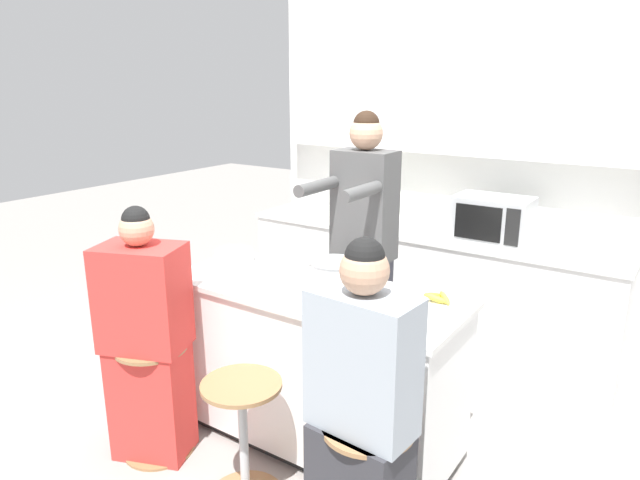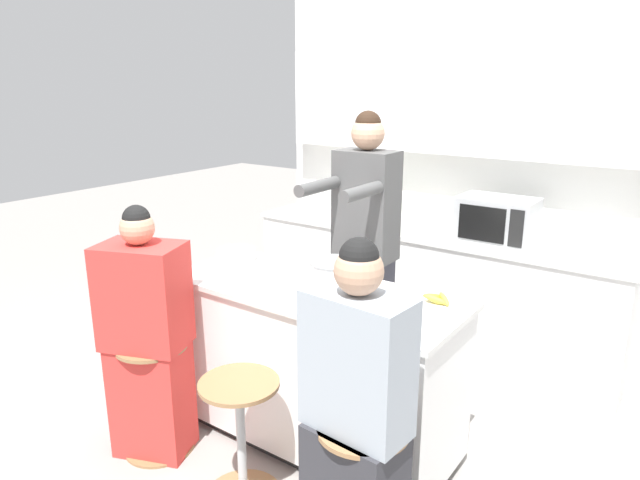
{
  "view_description": "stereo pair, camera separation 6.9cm",
  "coord_description": "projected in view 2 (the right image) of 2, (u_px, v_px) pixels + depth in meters",
  "views": [
    {
      "loc": [
        1.61,
        -2.32,
        1.98
      ],
      "look_at": [
        0.0,
        0.06,
        1.17
      ],
      "focal_mm": 32.0,
      "sensor_mm": 36.0,
      "label": 1
    },
    {
      "loc": [
        1.67,
        -2.28,
        1.98
      ],
      "look_at": [
        0.0,
        0.06,
        1.17
      ],
      "focal_mm": 32.0,
      "sensor_mm": 36.0,
      "label": 2
    }
  ],
  "objects": [
    {
      "name": "bar_stool_center",
      "position": [
        241.0,
        435.0,
        2.71
      ],
      "size": [
        0.38,
        0.38,
        0.63
      ],
      "color": "#997047",
      "rests_on": "ground_plane"
    },
    {
      "name": "person_cooking",
      "position": [
        364.0,
        263.0,
        3.42
      ],
      "size": [
        0.35,
        0.58,
        1.81
      ],
      "rotation": [
        0.0,
        0.0,
        0.01
      ],
      "color": "#383842",
      "rests_on": "ground_plane"
    },
    {
      "name": "person_wrapped_blanket",
      "position": [
        147.0,
        341.0,
        3.0
      ],
      "size": [
        0.5,
        0.42,
        1.39
      ],
      "rotation": [
        0.0,
        0.0,
        0.37
      ],
      "color": "red",
      "rests_on": "ground_plane"
    },
    {
      "name": "coffee_cup_near",
      "position": [
        348.0,
        306.0,
        2.65
      ],
      "size": [
        0.12,
        0.09,
        0.1
      ],
      "color": "#4C7099",
      "rests_on": "kitchen_island"
    },
    {
      "name": "bar_stool_leftmost",
      "position": [
        155.0,
        391.0,
        3.09
      ],
      "size": [
        0.38,
        0.38,
        0.63
      ],
      "color": "#997047",
      "rests_on": "ground_plane"
    },
    {
      "name": "back_counter",
      "position": [
        429.0,
        288.0,
        4.3
      ],
      "size": [
        2.78,
        0.63,
        0.92
      ],
      "color": "white",
      "rests_on": "ground_plane"
    },
    {
      "name": "wall_back",
      "position": [
        454.0,
        140.0,
        4.24
      ],
      "size": [
        2.99,
        0.22,
        2.7
      ],
      "color": "silver",
      "rests_on": "ground_plane"
    },
    {
      "name": "banana_bunch",
      "position": [
        437.0,
        298.0,
        2.81
      ],
      "size": [
        0.16,
        0.11,
        0.05
      ],
      "color": "yellow",
      "rests_on": "kitchen_island"
    },
    {
      "name": "kitchen_island",
      "position": [
        313.0,
        365.0,
        3.13
      ],
      "size": [
        1.63,
        0.65,
        0.92
      ],
      "color": "black",
      "rests_on": "ground_plane"
    },
    {
      "name": "microwave",
      "position": [
        497.0,
        220.0,
        3.83
      ],
      "size": [
        0.5,
        0.33,
        0.3
      ],
      "color": "#B2B5B7",
      "rests_on": "back_counter"
    },
    {
      "name": "potted_plant",
      "position": [
        388.0,
        208.0,
        4.35
      ],
      "size": [
        0.15,
        0.15,
        0.23
      ],
      "color": "#A86042",
      "rests_on": "back_counter"
    },
    {
      "name": "ground_plane",
      "position": [
        313.0,
        438.0,
        3.26
      ],
      "size": [
        16.0,
        16.0,
        0.0
      ],
      "primitive_type": "plane",
      "color": "gray"
    },
    {
      "name": "fruit_bowl",
      "position": [
        236.0,
        255.0,
        3.46
      ],
      "size": [
        0.23,
        0.23,
        0.07
      ],
      "color": "white",
      "rests_on": "kitchen_island"
    },
    {
      "name": "person_seated_near",
      "position": [
        356.0,
        425.0,
        2.28
      ],
      "size": [
        0.44,
        0.29,
        1.43
      ],
      "rotation": [
        0.0,
        0.0,
        -0.08
      ],
      "color": "#333338",
      "rests_on": "ground_plane"
    },
    {
      "name": "cooking_pot",
      "position": [
        335.0,
        272.0,
        3.08
      ],
      "size": [
        0.34,
        0.26,
        0.12
      ],
      "color": "#B7BABC",
      "rests_on": "kitchen_island"
    }
  ]
}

